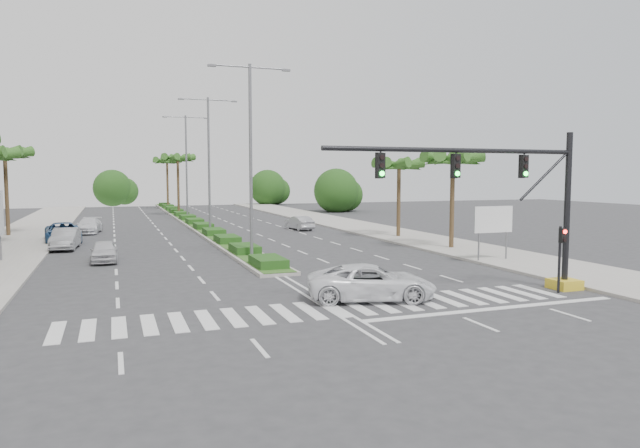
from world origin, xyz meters
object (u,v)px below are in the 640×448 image
(car_parked_a, at_px, (104,251))
(car_parked_c, at_px, (63,232))
(car_parked_d, at_px, (89,226))
(car_parked_b, at_px, (65,239))
(car_crossing, at_px, (372,282))
(car_right, at_px, (299,223))

(car_parked_a, height_order, car_parked_c, car_parked_c)
(car_parked_a, height_order, car_parked_d, car_parked_d)
(car_parked_a, relative_size, car_parked_d, 0.81)
(car_parked_b, height_order, car_parked_d, car_parked_b)
(car_parked_a, bearing_deg, car_crossing, -54.10)
(car_parked_a, xyz_separation_m, car_parked_c, (-3.16, 11.98, 0.12))
(car_right, bearing_deg, car_parked_c, 1.80)
(car_parked_c, relative_size, car_parked_d, 1.17)
(car_parked_c, relative_size, car_right, 1.37)
(car_parked_d, bearing_deg, car_crossing, -63.20)
(car_parked_a, relative_size, car_parked_c, 0.69)
(car_crossing, bearing_deg, car_parked_d, 36.31)
(car_parked_a, xyz_separation_m, car_right, (17.43, 15.30, 0.01))
(car_parked_b, distance_m, car_parked_d, 11.62)
(car_parked_c, height_order, car_right, car_parked_c)
(car_parked_a, bearing_deg, car_parked_d, 95.16)
(car_parked_a, xyz_separation_m, car_crossing, (10.74, -15.17, 0.10))
(car_parked_a, height_order, car_right, car_right)
(car_parked_a, height_order, car_crossing, car_crossing)
(car_right, bearing_deg, car_parked_d, -17.80)
(car_parked_c, distance_m, car_parked_d, 7.01)
(car_parked_b, bearing_deg, car_parked_a, -65.43)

